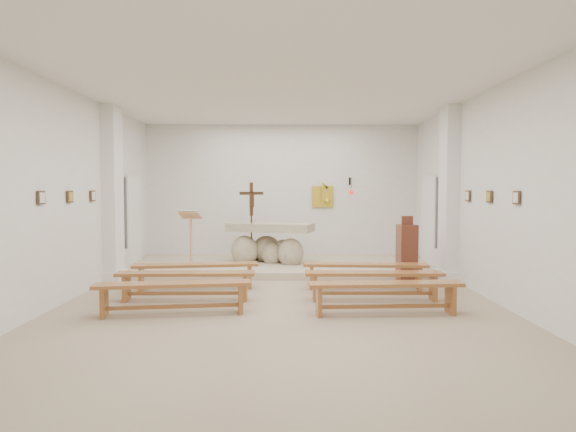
{
  "coord_description": "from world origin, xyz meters",
  "views": [
    {
      "loc": [
        0.09,
        -8.28,
        1.84
      ],
      "look_at": [
        0.14,
        1.6,
        1.33
      ],
      "focal_mm": 32.0,
      "sensor_mm": 36.0,
      "label": 1
    }
  ],
  "objects_px": {
    "lectern": "(191,239)",
    "bench_left_front": "(196,270)",
    "crucifix_stand": "(251,216)",
    "bench_right_second": "(374,279)",
    "bench_left_third": "(173,291)",
    "bench_left_second": "(186,279)",
    "donation_pedestal": "(407,253)",
    "altar": "(269,246)",
    "bench_right_front": "(365,270)",
    "bench_right_third": "(385,290)"
  },
  "relations": [
    {
      "from": "altar",
      "to": "bench_left_second",
      "type": "distance_m",
      "value": 3.63
    },
    {
      "from": "donation_pedestal",
      "to": "bench_right_second",
      "type": "relative_size",
      "value": 0.58
    },
    {
      "from": "altar",
      "to": "bench_right_third",
      "type": "distance_m",
      "value": 4.73
    },
    {
      "from": "bench_right_second",
      "to": "bench_left_third",
      "type": "relative_size",
      "value": 0.99
    },
    {
      "from": "bench_right_front",
      "to": "bench_right_second",
      "type": "height_order",
      "value": "same"
    },
    {
      "from": "bench_right_third",
      "to": "bench_right_front",
      "type": "bearing_deg",
      "value": 87.05
    },
    {
      "from": "donation_pedestal",
      "to": "bench_right_front",
      "type": "relative_size",
      "value": 0.57
    },
    {
      "from": "bench_right_front",
      "to": "bench_left_second",
      "type": "xyz_separation_m",
      "value": [
        -3.11,
        -0.95,
        0.0
      ]
    },
    {
      "from": "bench_left_second",
      "to": "donation_pedestal",
      "type": "bearing_deg",
      "value": 22.63
    },
    {
      "from": "bench_left_second",
      "to": "bench_right_third",
      "type": "relative_size",
      "value": 1.0
    },
    {
      "from": "bench_left_second",
      "to": "lectern",
      "type": "bearing_deg",
      "value": 97.8
    },
    {
      "from": "bench_left_front",
      "to": "bench_right_second",
      "type": "distance_m",
      "value": 3.25
    },
    {
      "from": "altar",
      "to": "bench_left_third",
      "type": "height_order",
      "value": "altar"
    },
    {
      "from": "lectern",
      "to": "bench_right_third",
      "type": "height_order",
      "value": "lectern"
    },
    {
      "from": "bench_right_second",
      "to": "bench_left_third",
      "type": "distance_m",
      "value": 3.25
    },
    {
      "from": "altar",
      "to": "bench_left_front",
      "type": "distance_m",
      "value": 2.76
    },
    {
      "from": "crucifix_stand",
      "to": "bench_right_second",
      "type": "height_order",
      "value": "crucifix_stand"
    },
    {
      "from": "donation_pedestal",
      "to": "bench_left_front",
      "type": "bearing_deg",
      "value": -174.67
    },
    {
      "from": "bench_left_front",
      "to": "bench_left_second",
      "type": "height_order",
      "value": "same"
    },
    {
      "from": "bench_right_third",
      "to": "lectern",
      "type": "bearing_deg",
      "value": 130.42
    },
    {
      "from": "donation_pedestal",
      "to": "bench_left_second",
      "type": "bearing_deg",
      "value": -162.53
    },
    {
      "from": "crucifix_stand",
      "to": "bench_left_front",
      "type": "distance_m",
      "value": 2.67
    },
    {
      "from": "lectern",
      "to": "bench_left_front",
      "type": "xyz_separation_m",
      "value": [
        0.43,
        -1.84,
        -0.4
      ]
    },
    {
      "from": "altar",
      "to": "crucifix_stand",
      "type": "bearing_deg",
      "value": -153.65
    },
    {
      "from": "altar",
      "to": "crucifix_stand",
      "type": "relative_size",
      "value": 1.12
    },
    {
      "from": "bench_right_front",
      "to": "lectern",
      "type": "bearing_deg",
      "value": 156.39
    },
    {
      "from": "lectern",
      "to": "crucifix_stand",
      "type": "distance_m",
      "value": 1.48
    },
    {
      "from": "lectern",
      "to": "bench_left_third",
      "type": "distance_m",
      "value": 3.79
    },
    {
      "from": "bench_left_front",
      "to": "bench_left_second",
      "type": "xyz_separation_m",
      "value": [
        0.0,
        -0.95,
        0.0
      ]
    },
    {
      "from": "lectern",
      "to": "donation_pedestal",
      "type": "xyz_separation_m",
      "value": [
        4.5,
        -1.01,
        -0.19
      ]
    },
    {
      "from": "lectern",
      "to": "donation_pedestal",
      "type": "height_order",
      "value": "lectern"
    },
    {
      "from": "lectern",
      "to": "bench_left_front",
      "type": "relative_size",
      "value": 0.54
    },
    {
      "from": "bench_left_second",
      "to": "bench_left_third",
      "type": "bearing_deg",
      "value": -91.04
    },
    {
      "from": "bench_left_third",
      "to": "bench_right_front",
      "type": "bearing_deg",
      "value": 24.05
    },
    {
      "from": "bench_right_second",
      "to": "bench_right_third",
      "type": "distance_m",
      "value": 0.95
    },
    {
      "from": "crucifix_stand",
      "to": "bench_right_front",
      "type": "height_order",
      "value": "crucifix_stand"
    },
    {
      "from": "crucifix_stand",
      "to": "bench_left_third",
      "type": "distance_m",
      "value": 4.45
    },
    {
      "from": "bench_left_front",
      "to": "bench_left_third",
      "type": "distance_m",
      "value": 1.91
    },
    {
      "from": "bench_left_third",
      "to": "crucifix_stand",
      "type": "bearing_deg",
      "value": 71.1
    },
    {
      "from": "crucifix_stand",
      "to": "bench_left_second",
      "type": "xyz_separation_m",
      "value": [
        -0.86,
        -3.33,
        -0.86
      ]
    },
    {
      "from": "bench_left_second",
      "to": "altar",
      "type": "bearing_deg",
      "value": 68.46
    },
    {
      "from": "bench_left_front",
      "to": "bench_right_third",
      "type": "xyz_separation_m",
      "value": [
        3.11,
        -1.91,
        0.0
      ]
    },
    {
      "from": "donation_pedestal",
      "to": "bench_left_second",
      "type": "height_order",
      "value": "donation_pedestal"
    },
    {
      "from": "bench_right_front",
      "to": "bench_left_third",
      "type": "distance_m",
      "value": 3.65
    },
    {
      "from": "bench_left_second",
      "to": "bench_left_third",
      "type": "relative_size",
      "value": 0.99
    },
    {
      "from": "altar",
      "to": "bench_right_third",
      "type": "relative_size",
      "value": 0.91
    },
    {
      "from": "bench_right_second",
      "to": "crucifix_stand",
      "type": "bearing_deg",
      "value": 124.55
    },
    {
      "from": "bench_right_second",
      "to": "bench_right_third",
      "type": "height_order",
      "value": "same"
    },
    {
      "from": "donation_pedestal",
      "to": "bench_right_front",
      "type": "distance_m",
      "value": 1.29
    },
    {
      "from": "lectern",
      "to": "crucifix_stand",
      "type": "height_order",
      "value": "crucifix_stand"
    }
  ]
}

